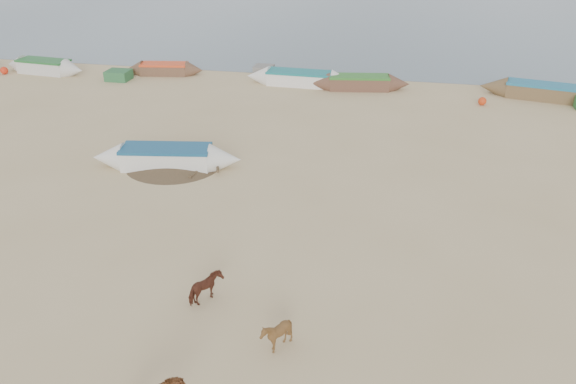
# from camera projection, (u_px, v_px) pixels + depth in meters

# --- Properties ---
(ground) EXTENTS (140.00, 140.00, 0.00)m
(ground) POSITION_uv_depth(u_px,v_px,m) (260.00, 286.00, 16.00)
(ground) COLOR tan
(ground) RESTS_ON ground
(calf_front) EXTENTS (0.96, 0.89, 0.89)m
(calf_front) POSITION_uv_depth(u_px,v_px,m) (276.00, 335.00, 13.53)
(calf_front) COLOR brown
(calf_front) RESTS_ON ground
(calf_right) EXTENTS (0.82, 0.93, 0.85)m
(calf_right) POSITION_uv_depth(u_px,v_px,m) (207.00, 289.00, 15.18)
(calf_right) COLOR #562A1C
(calf_right) RESTS_ON ground
(near_canoe) EXTENTS (6.27, 2.23, 0.90)m
(near_canoe) POSITION_uv_depth(u_px,v_px,m) (167.00, 157.00, 23.02)
(near_canoe) COLOR silver
(near_canoe) RESTS_ON ground
(debris_pile) EXTENTS (5.27, 5.27, 0.50)m
(debris_pile) POSITION_uv_depth(u_px,v_px,m) (174.00, 158.00, 23.45)
(debris_pile) COLOR brown
(debris_pile) RESTS_ON ground
(waterline_canoes) EXTENTS (58.46, 3.61, 0.87)m
(waterline_canoes) POSITION_uv_depth(u_px,v_px,m) (354.00, 82.00, 32.99)
(waterline_canoes) COLOR brown
(waterline_canoes) RESTS_ON ground
(beach_clutter) EXTENTS (44.69, 4.48, 0.64)m
(beach_clutter) POSITION_uv_depth(u_px,v_px,m) (414.00, 88.00, 32.17)
(beach_clutter) COLOR #2C6237
(beach_clutter) RESTS_ON ground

